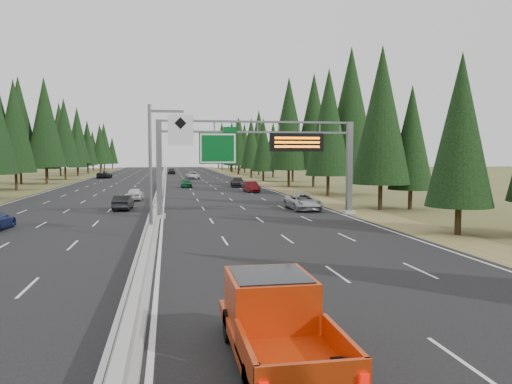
% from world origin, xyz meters
% --- Properties ---
extents(road, '(32.00, 260.00, 0.08)m').
position_xyz_m(road, '(0.00, 80.00, 0.04)').
color(road, black).
rests_on(road, ground).
extents(shoulder_right, '(3.60, 260.00, 0.06)m').
position_xyz_m(shoulder_right, '(17.80, 80.00, 0.03)').
color(shoulder_right, olive).
rests_on(shoulder_right, ground).
extents(shoulder_left, '(3.60, 260.00, 0.06)m').
position_xyz_m(shoulder_left, '(-17.80, 80.00, 0.03)').
color(shoulder_left, brown).
rests_on(shoulder_left, ground).
extents(median_barrier, '(0.70, 260.00, 0.85)m').
position_xyz_m(median_barrier, '(0.00, 80.00, 0.41)').
color(median_barrier, '#9B9A95').
rests_on(median_barrier, road).
extents(sign_gantry, '(16.75, 0.98, 7.80)m').
position_xyz_m(sign_gantry, '(8.92, 34.88, 5.27)').
color(sign_gantry, slate).
rests_on(sign_gantry, road).
extents(hov_sign_pole, '(2.80, 0.50, 8.00)m').
position_xyz_m(hov_sign_pole, '(0.58, 24.97, 4.72)').
color(hov_sign_pole, slate).
rests_on(hov_sign_pole, road).
extents(tree_row_right, '(11.22, 241.90, 18.93)m').
position_xyz_m(tree_row_right, '(22.22, 67.25, 9.22)').
color(tree_row_right, black).
rests_on(tree_row_right, ground).
extents(silver_minivan, '(2.58, 5.40, 1.49)m').
position_xyz_m(silver_minivan, '(13.18, 38.70, 0.82)').
color(silver_minivan, '#AEAFB3').
rests_on(silver_minivan, road).
extents(red_pickup, '(2.17, 6.08, 1.98)m').
position_xyz_m(red_pickup, '(3.55, 6.49, 1.18)').
color(red_pickup, black).
rests_on(red_pickup, road).
extents(car_ahead_green, '(1.75, 4.03, 1.35)m').
position_xyz_m(car_ahead_green, '(3.81, 72.78, 0.76)').
color(car_ahead_green, '#156031').
rests_on(car_ahead_green, road).
extents(car_ahead_dkred, '(1.88, 4.50, 1.44)m').
position_xyz_m(car_ahead_dkred, '(12.12, 61.17, 0.80)').
color(car_ahead_dkred, '#580C10').
rests_on(car_ahead_dkred, road).
extents(car_ahead_dkgrey, '(2.43, 5.24, 1.48)m').
position_xyz_m(car_ahead_dkgrey, '(11.86, 72.71, 0.82)').
color(car_ahead_dkgrey, black).
rests_on(car_ahead_dkgrey, road).
extents(car_ahead_white, '(2.96, 5.59, 1.50)m').
position_xyz_m(car_ahead_white, '(6.18, 100.90, 0.83)').
color(car_ahead_white, silver).
rests_on(car_ahead_white, road).
extents(car_ahead_far, '(1.98, 4.83, 1.64)m').
position_xyz_m(car_ahead_far, '(1.99, 129.17, 0.90)').
color(car_ahead_far, black).
rests_on(car_ahead_far, road).
extents(car_onc_near, '(1.70, 4.21, 1.36)m').
position_xyz_m(car_onc_near, '(-3.05, 41.65, 0.76)').
color(car_onc_near, black).
rests_on(car_onc_near, road).
extents(car_onc_white, '(1.83, 4.16, 1.39)m').
position_xyz_m(car_onc_white, '(-2.60, 51.49, 0.78)').
color(car_onc_white, silver).
rests_on(car_onc_white, road).
extents(car_onc_far, '(2.92, 5.97, 1.63)m').
position_xyz_m(car_onc_far, '(-12.63, 107.78, 0.90)').
color(car_onc_far, black).
rests_on(car_onc_far, road).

